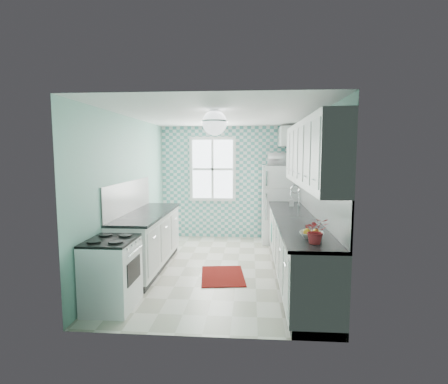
# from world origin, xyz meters

# --- Properties ---
(floor) EXTENTS (3.00, 4.40, 0.02)m
(floor) POSITION_xyz_m (0.00, 0.00, -0.01)
(floor) COLOR silver
(floor) RESTS_ON ground
(ceiling) EXTENTS (3.00, 4.40, 0.02)m
(ceiling) POSITION_xyz_m (0.00, 0.00, 2.51)
(ceiling) COLOR white
(ceiling) RESTS_ON wall_back
(wall_back) EXTENTS (3.00, 0.02, 2.50)m
(wall_back) POSITION_xyz_m (0.00, 2.21, 1.25)
(wall_back) COLOR #80BEAC
(wall_back) RESTS_ON floor
(wall_front) EXTENTS (3.00, 0.02, 2.50)m
(wall_front) POSITION_xyz_m (0.00, -2.21, 1.25)
(wall_front) COLOR #80BEAC
(wall_front) RESTS_ON floor
(wall_left) EXTENTS (0.02, 4.40, 2.50)m
(wall_left) POSITION_xyz_m (-1.51, 0.00, 1.25)
(wall_left) COLOR #80BEAC
(wall_left) RESTS_ON floor
(wall_right) EXTENTS (0.02, 4.40, 2.50)m
(wall_right) POSITION_xyz_m (1.51, 0.00, 1.25)
(wall_right) COLOR #80BEAC
(wall_right) RESTS_ON floor
(accent_wall) EXTENTS (3.00, 0.01, 2.50)m
(accent_wall) POSITION_xyz_m (0.00, 2.19, 1.25)
(accent_wall) COLOR #52A49F
(accent_wall) RESTS_ON wall_back
(window) EXTENTS (1.04, 0.05, 1.44)m
(window) POSITION_xyz_m (-0.35, 2.16, 1.55)
(window) COLOR white
(window) RESTS_ON wall_back
(backsplash_right) EXTENTS (0.02, 3.60, 0.51)m
(backsplash_right) POSITION_xyz_m (1.49, -0.40, 1.20)
(backsplash_right) COLOR white
(backsplash_right) RESTS_ON wall_right
(backsplash_left) EXTENTS (0.02, 2.15, 0.51)m
(backsplash_left) POSITION_xyz_m (-1.49, -0.07, 1.20)
(backsplash_left) COLOR white
(backsplash_left) RESTS_ON wall_left
(upper_cabinets_right) EXTENTS (0.33, 3.20, 0.90)m
(upper_cabinets_right) POSITION_xyz_m (1.33, -0.60, 1.90)
(upper_cabinets_right) COLOR white
(upper_cabinets_right) RESTS_ON wall_right
(upper_cabinet_fridge) EXTENTS (0.40, 0.74, 0.40)m
(upper_cabinet_fridge) POSITION_xyz_m (1.30, 1.83, 2.25)
(upper_cabinet_fridge) COLOR white
(upper_cabinet_fridge) RESTS_ON wall_right
(ceiling_light) EXTENTS (0.34, 0.34, 0.35)m
(ceiling_light) POSITION_xyz_m (0.00, -0.80, 2.32)
(ceiling_light) COLOR silver
(ceiling_light) RESTS_ON ceiling
(base_cabinets_right) EXTENTS (0.60, 3.60, 0.90)m
(base_cabinets_right) POSITION_xyz_m (1.20, -0.40, 0.45)
(base_cabinets_right) COLOR white
(base_cabinets_right) RESTS_ON floor
(countertop_right) EXTENTS (0.63, 3.60, 0.04)m
(countertop_right) POSITION_xyz_m (1.19, -0.40, 0.92)
(countertop_right) COLOR black
(countertop_right) RESTS_ON base_cabinets_right
(base_cabinets_left) EXTENTS (0.60, 2.15, 0.90)m
(base_cabinets_left) POSITION_xyz_m (-1.20, -0.07, 0.45)
(base_cabinets_left) COLOR white
(base_cabinets_left) RESTS_ON floor
(countertop_left) EXTENTS (0.63, 2.15, 0.04)m
(countertop_left) POSITION_xyz_m (-1.19, -0.07, 0.92)
(countertop_left) COLOR black
(countertop_left) RESTS_ON base_cabinets_left
(fridge) EXTENTS (0.72, 0.71, 1.65)m
(fridge) POSITION_xyz_m (1.11, 1.81, 0.83)
(fridge) COLOR silver
(fridge) RESTS_ON floor
(stove) EXTENTS (0.56, 0.70, 0.85)m
(stove) POSITION_xyz_m (-1.20, -1.58, 0.44)
(stove) COLOR silver
(stove) RESTS_ON floor
(sink) EXTENTS (0.47, 0.39, 0.53)m
(sink) POSITION_xyz_m (1.20, 0.67, 0.93)
(sink) COLOR silver
(sink) RESTS_ON countertop_right
(rug) EXTENTS (0.76, 1.00, 0.01)m
(rug) POSITION_xyz_m (0.08, -0.39, 0.01)
(rug) COLOR maroon
(rug) RESTS_ON floor
(dish_towel) EXTENTS (0.01, 0.21, 0.32)m
(dish_towel) POSITION_xyz_m (0.89, 0.63, 0.48)
(dish_towel) COLOR teal
(dish_towel) RESTS_ON base_cabinets_right
(fruit_bowl) EXTENTS (0.31, 0.31, 0.07)m
(fruit_bowl) POSITION_xyz_m (1.20, -1.64, 0.97)
(fruit_bowl) COLOR white
(fruit_bowl) RESTS_ON countertop_right
(potted_plant) EXTENTS (0.27, 0.24, 0.28)m
(potted_plant) POSITION_xyz_m (1.20, -1.90, 1.08)
(potted_plant) COLOR red
(potted_plant) RESTS_ON countertop_right
(soap_bottle) EXTENTS (0.09, 0.09, 0.18)m
(soap_bottle) POSITION_xyz_m (1.25, 0.76, 1.03)
(soap_bottle) COLOR #87A1B4
(soap_bottle) RESTS_ON countertop_right
(microwave) EXTENTS (0.50, 0.35, 0.27)m
(microwave) POSITION_xyz_m (1.11, 1.81, 1.78)
(microwave) COLOR white
(microwave) RESTS_ON fridge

